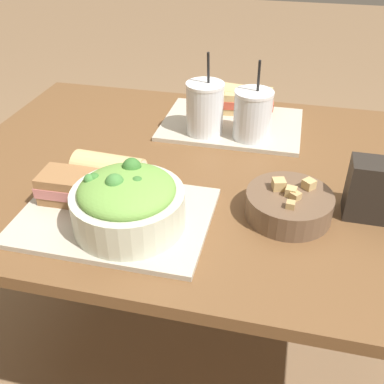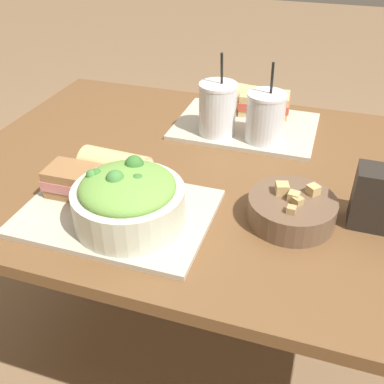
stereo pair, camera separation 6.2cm
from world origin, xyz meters
The scene contains 13 objects.
ground_plane centered at (0.00, 0.00, 0.00)m, with size 12.00×12.00×0.00m, color #846647.
dining_table centered at (0.00, 0.00, 0.67)m, with size 1.39×0.92×0.76m.
tray_near centered at (-0.19, -0.25, 0.77)m, with size 0.40×0.29×0.01m.
tray_far centered at (-0.02, 0.25, 0.77)m, with size 0.40×0.29×0.01m.
salad_bowl centered at (-0.15, -0.28, 0.83)m, with size 0.23×0.23×0.13m.
soup_bowl centered at (0.16, -0.16, 0.79)m, with size 0.18×0.18×0.08m.
sandwich_near centered at (-0.30, -0.22, 0.81)m, with size 0.15×0.09×0.06m.
baguette_near centered at (-0.24, -0.15, 0.81)m, with size 0.16×0.09×0.08m.
sandwich_far centered at (0.01, 0.34, 0.81)m, with size 0.16×0.10×0.06m.
baguette_far centered at (-0.03, 0.35, 0.81)m, with size 0.14×0.10×0.08m.
drink_cup_dark centered at (-0.09, 0.17, 0.84)m, with size 0.10×0.10×0.23m.
drink_cup_red centered at (0.04, 0.17, 0.84)m, with size 0.10×0.10×0.22m.
chip_bag centered at (0.34, -0.12, 0.83)m, with size 0.14×0.07×0.13m.
Camera 1 is at (0.14, -0.95, 1.35)m, focal length 42.00 mm.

